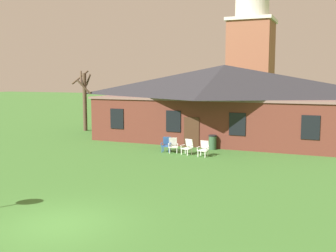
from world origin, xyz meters
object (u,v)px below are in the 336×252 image
lawn_chair_near_door (173,145)px  lawn_chair_middle (204,148)px  lawn_chair_by_porch (167,144)px  lawn_chair_left_end (188,146)px  trash_bin (213,142)px

lawn_chair_near_door → lawn_chair_middle: same height
lawn_chair_by_porch → lawn_chair_left_end: same height
lawn_chair_by_porch → lawn_chair_left_end: bearing=-11.3°
lawn_chair_near_door → lawn_chair_middle: size_ratio=1.00×
lawn_chair_near_door → lawn_chair_middle: bearing=-10.0°
lawn_chair_left_end → lawn_chair_by_porch: bearing=168.7°
lawn_chair_near_door → lawn_chair_left_end: size_ratio=1.00×
lawn_chair_by_porch → trash_bin: bearing=37.5°
lawn_chair_by_porch → lawn_chair_near_door: (0.52, -0.15, 0.00)m
lawn_chair_by_porch → lawn_chair_near_door: size_ratio=1.00×
lawn_chair_left_end → lawn_chair_middle: bearing=-11.1°
lawn_chair_middle → trash_bin: 2.49m
lawn_chair_by_porch → lawn_chair_left_end: size_ratio=1.00×
lawn_chair_by_porch → trash_bin: (2.54, 1.94, -0.00)m
lawn_chair_by_porch → lawn_chair_near_door: same height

